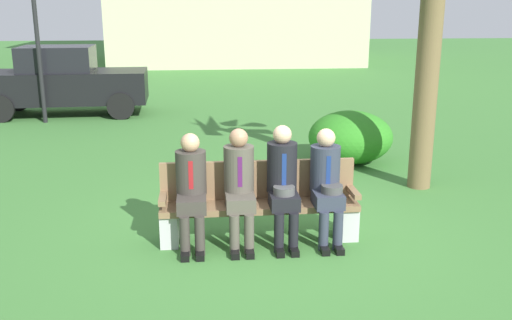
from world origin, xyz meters
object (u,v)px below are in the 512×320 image
seated_man_rightmost (327,180)px  seated_man_centerleft (240,181)px  park_bench (259,203)px  seated_man_leftmost (191,185)px  street_lamp (37,32)px  shrub_near_bench (350,137)px  shrub_mid_lawn (221,182)px  parked_car_near (64,81)px  seated_man_centerright (283,179)px

seated_man_rightmost → seated_man_centerleft: bearing=179.5°
park_bench → seated_man_leftmost: seated_man_leftmost is taller
seated_man_centerleft → seated_man_rightmost: (0.98, -0.01, -0.01)m
street_lamp → shrub_near_bench: bearing=-34.0°
park_bench → shrub_near_bench: (1.90, 3.14, 0.02)m
street_lamp → seated_man_rightmost: bearing=-56.1°
shrub_near_bench → street_lamp: size_ratio=0.43×
shrub_near_bench → shrub_mid_lawn: 2.92m
park_bench → street_lamp: 8.56m
seated_man_centerleft → street_lamp: street_lamp is taller
parked_car_near → street_lamp: 1.56m
park_bench → seated_man_leftmost: size_ratio=1.77×
seated_man_centerright → seated_man_rightmost: size_ratio=1.04×
seated_man_rightmost → shrub_near_bench: seated_man_rightmost is taller
seated_man_leftmost → shrub_mid_lawn: seated_man_leftmost is taller
seated_man_rightmost → shrub_near_bench: 3.48m
seated_man_centerleft → park_bench: bearing=28.9°
seated_man_centerleft → seated_man_leftmost: bearing=-179.6°
seated_man_rightmost → street_lamp: street_lamp is taller
seated_man_centerright → shrub_mid_lawn: (-0.65, 1.47, -0.47)m
parked_car_near → seated_man_centerleft: bearing=-66.0°
seated_man_centerright → shrub_mid_lawn: size_ratio=1.53×
seated_man_rightmost → seated_man_leftmost: bearing=179.9°
seated_man_leftmost → shrub_mid_lawn: size_ratio=1.45×
shrub_mid_lawn → shrub_near_bench: bearing=38.1°
seated_man_leftmost → seated_man_rightmost: size_ratio=0.98×
shrub_near_bench → street_lamp: street_lamp is taller
seated_man_centerright → parked_car_near: (-4.20, 8.33, 0.09)m
seated_man_leftmost → seated_man_centerright: size_ratio=0.95×
shrub_near_bench → shrub_mid_lawn: bearing=-141.9°
seated_man_centerright → parked_car_near: bearing=116.7°
seated_man_leftmost → shrub_near_bench: size_ratio=0.89×
parked_car_near → street_lamp: street_lamp is taller
park_bench → seated_man_rightmost: size_ratio=1.74×
seated_man_leftmost → shrub_near_bench: seated_man_leftmost is taller
seated_man_rightmost → shrub_mid_lawn: size_ratio=1.48×
seated_man_leftmost → parked_car_near: bearing=110.9°
parked_car_near → park_bench: bearing=-64.3°
seated_man_centerright → seated_man_leftmost: bearing=-179.9°
seated_man_centerleft → seated_man_centerright: (0.49, -0.00, 0.01)m
seated_man_centerright → shrub_near_bench: bearing=63.2°
seated_man_leftmost → seated_man_rightmost: (1.52, -0.00, 0.01)m
seated_man_centerleft → street_lamp: (-3.99, 7.39, 1.32)m
seated_man_centerright → parked_car_near: 9.33m
seated_man_leftmost → shrub_mid_lawn: 1.58m
seated_man_centerright → park_bench: bearing=153.0°
seated_man_centerright → seated_man_rightmost: bearing=-0.5°
shrub_near_bench → seated_man_rightmost: bearing=-109.4°
seated_man_centerleft → seated_man_centerright: bearing=-0.4°
park_bench → seated_man_centerleft: bearing=-151.1°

